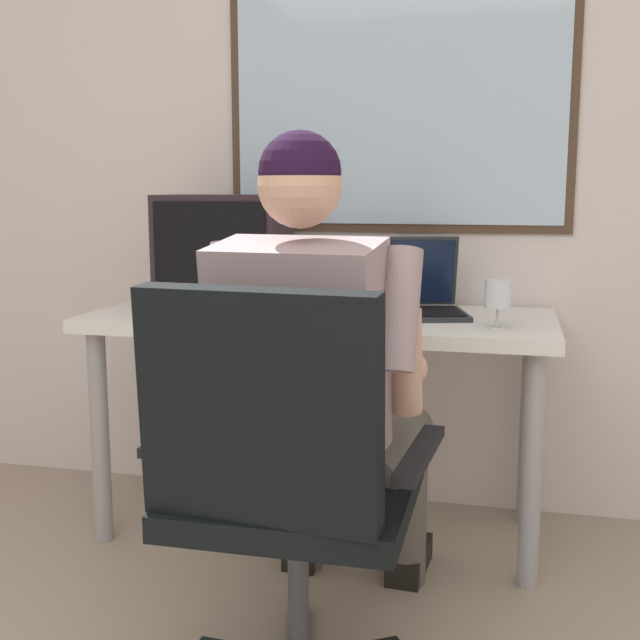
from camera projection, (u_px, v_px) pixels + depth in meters
name	position (u px, v px, depth m)	size (l,w,h in m)	color
wall_rear	(360.00, 143.00, 2.85)	(5.18, 0.08, 2.59)	silver
desk	(320.00, 343.00, 2.62)	(1.50, 0.61, 0.74)	#98969A
office_chair	(281.00, 467.00, 1.76)	(0.65, 0.57, 0.96)	black
person_seated	(319.00, 386.00, 1.99)	(0.55, 0.82, 1.28)	#504C46
crt_monitor	(224.00, 243.00, 2.70)	(0.42, 0.30, 0.38)	beige
laptop	(408.00, 294.00, 2.61)	(0.41, 0.38, 0.25)	#232A2C
wine_glass	(498.00, 296.00, 2.33)	(0.08, 0.08, 0.14)	silver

